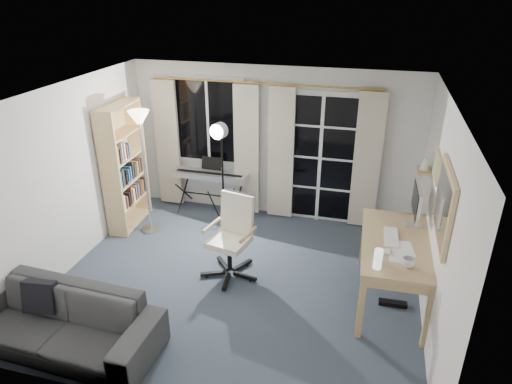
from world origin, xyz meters
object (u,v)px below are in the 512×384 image
Objects in this scene: torchiere_lamp at (141,136)px; keyboard_piano at (210,176)px; bookshelf at (122,170)px; mug at (408,261)px; desk at (395,249)px; sofa at (58,314)px; monitor at (417,202)px; studio_light at (220,144)px; office_chair at (234,228)px.

torchiere_lamp is 1.53× the size of keyboard_piano.
bookshelf reaches higher than mug.
sofa is at bearing -155.02° from desk.
monitor is at bearing 84.22° from mug.
studio_light is (0.36, -0.48, 0.73)m from keyboard_piano.
torchiere_lamp is 0.89× the size of sofa.
monitor is at bearing -19.94° from keyboard_piano.
bookshelf is at bearing 107.28° from sofa.
sofa is at bearing -115.11° from office_chair.
monitor is (0.20, 0.45, 0.41)m from desk.
mug is at bearing -80.18° from desk.
mug is (2.09, -0.62, 0.25)m from office_chair.
torchiere_lamp is at bearing 168.21° from office_chair.
studio_light is 1.35m from office_chair.
sofa is at bearing -78.32° from bookshelf.
torchiere_lamp is 3.79m from monitor.
bookshelf is at bearing -149.82° from keyboard_piano.
desk is (1.99, -0.12, 0.08)m from office_chair.
monitor is 0.28× the size of sofa.
studio_light reaches higher than mug.
bookshelf is 4.11m from desk.
mug is (4.10, -1.43, -0.03)m from bookshelf.
bookshelf is 14.33× the size of mug.
keyboard_piano is 9.17× the size of mug.
monitor is at bearing -9.50° from bookshelf.
mug is (3.65, -1.31, -0.63)m from torchiere_lamp.
studio_light is at bearing -52.71° from keyboard_piano.
bookshelf is 1.24× the size of desk.
monitor is 0.99m from mug.
keyboard_piano is 0.58× the size of sofa.
keyboard_piano is at bearing 157.98° from monitor.
office_chair is at bearing 163.46° from mug.
sofa is at bearing -92.06° from studio_light.
desk is at bearing -115.04° from monitor.
bookshelf reaches higher than studio_light.
bookshelf reaches higher than sofa.
sofa is at bearing -150.62° from monitor.
keyboard_piano is at bearing 84.20° from sofa.
office_chair is 1.99m from desk.
desk reaches higher than sofa.
torchiere_lamp is 2.71m from sofa.
monitor reaches higher than sofa.
desk is 2.62× the size of monitor.
studio_light is 2.78m from monitor.
bookshelf is at bearing 160.76° from mug.
torchiere_lamp is 1.22× the size of desk.
keyboard_piano is 3.62m from mug.
bookshelf reaches higher than office_chair.
keyboard_piano is at bearing 26.63° from bookshelf.
mug is (0.10, -0.50, 0.17)m from desk.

